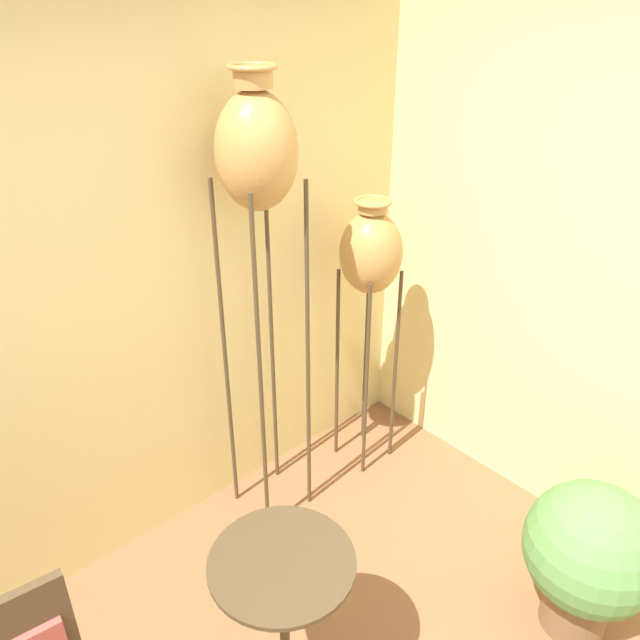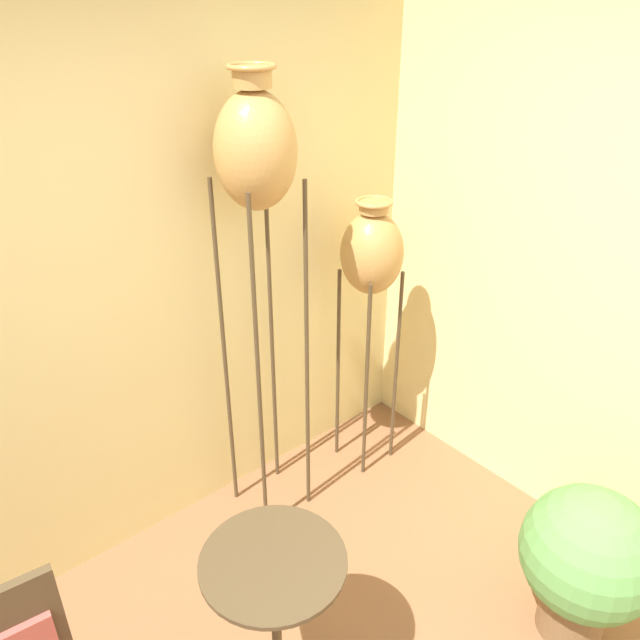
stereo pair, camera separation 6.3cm
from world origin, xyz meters
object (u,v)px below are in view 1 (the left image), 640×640
Objects in this scene: vase_stand_tall at (257,161)px; side_table at (284,603)px; potted_plant at (590,554)px; vase_stand_medium at (371,257)px.

vase_stand_tall is 1.67m from side_table.
vase_stand_medium is at bearing 85.14° from potted_plant.
potted_plant is at bearing -26.40° from side_table.
side_table is (-0.62, -0.88, -1.27)m from vase_stand_tall.
potted_plant is at bearing -94.86° from vase_stand_medium.
vase_stand_medium is 2.13× the size of potted_plant.
potted_plant is at bearing -70.38° from vase_stand_tall.
potted_plant is (0.52, -1.45, -1.41)m from vase_stand_tall.
vase_stand_tall is 1.42× the size of vase_stand_medium.
vase_stand_tall is at bearing 55.08° from side_table.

